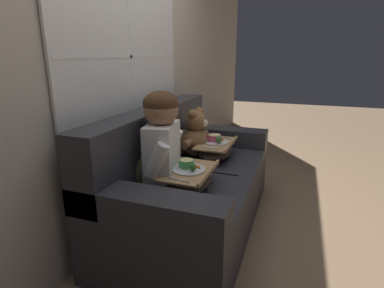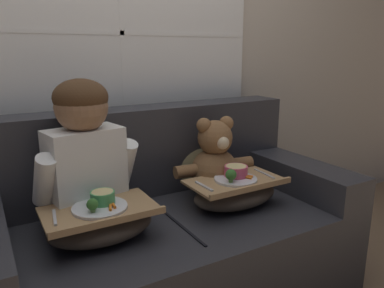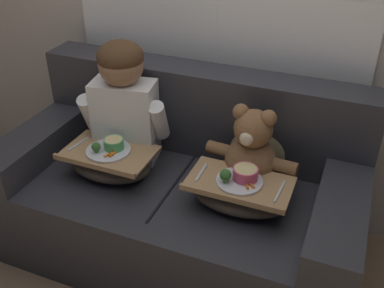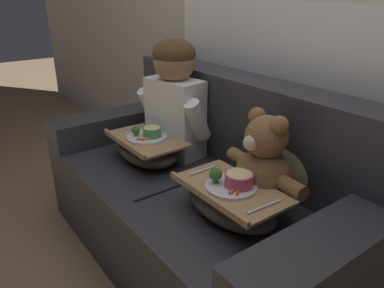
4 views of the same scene
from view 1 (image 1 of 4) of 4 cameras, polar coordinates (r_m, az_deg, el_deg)
ground_plane at (r=2.59m, az=0.54°, el=-14.92°), size 14.00×14.00×0.00m
wall_back_with_window at (r=2.46m, az=-12.54°, el=15.05°), size 8.00×0.08×2.60m
couch at (r=2.44m, az=-0.84°, el=-7.74°), size 1.82×0.92×0.95m
throw_pillow_behind_child at (r=2.12m, az=-9.56°, el=-2.93°), size 0.36×0.17×0.38m
throw_pillow_behind_teddy at (r=2.72m, az=-2.50°, el=1.61°), size 0.36×0.17×0.37m
child_figure at (r=2.00m, az=-5.75°, el=1.63°), size 0.48×0.26×0.66m
teddy_bear at (r=2.66m, az=0.83°, el=1.53°), size 0.47×0.33×0.43m
lap_tray_child at (r=2.02m, az=-0.61°, el=-6.64°), size 0.46×0.30×0.21m
lap_tray_teddy at (r=2.64m, az=4.63°, el=-1.02°), size 0.48×0.28×0.22m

